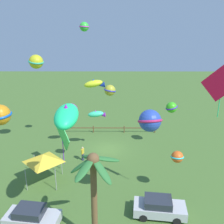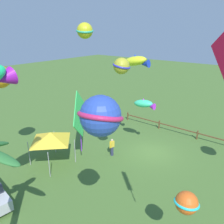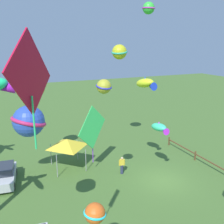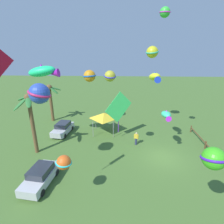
% 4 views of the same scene
% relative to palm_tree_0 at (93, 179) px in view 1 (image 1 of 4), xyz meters
% --- Properties ---
extents(ground_plane, '(120.00, 120.00, 0.00)m').
position_rel_palm_tree_0_xyz_m(ground_plane, '(-0.49, -13.66, -4.88)').
color(ground_plane, '#476B2D').
extents(palm_tree_0, '(3.29, 3.45, 6.61)m').
position_rel_palm_tree_0_xyz_m(palm_tree_0, '(0.00, 0.00, 0.00)').
color(palm_tree_0, brown).
rests_on(palm_tree_0, ground).
extents(rail_fence, '(12.91, 0.12, 0.95)m').
position_rel_palm_tree_0_xyz_m(rail_fence, '(-0.61, -18.84, -4.27)').
color(rail_fence, brown).
rests_on(rail_fence, ground).
extents(parked_car_0, '(4.09, 2.20, 1.51)m').
position_rel_palm_tree_0_xyz_m(parked_car_0, '(4.62, -1.48, -4.12)').
color(parked_car_0, '#BCBCC1').
rests_on(parked_car_0, ground).
extents(parked_car_1, '(4.08, 2.17, 1.51)m').
position_rel_palm_tree_0_xyz_m(parked_car_1, '(-4.69, -2.55, -4.12)').
color(parked_car_1, '#BCBCC1').
rests_on(parked_car_1, ground).
extents(spectator_0, '(0.30, 0.54, 1.59)m').
position_rel_palm_tree_0_xyz_m(spectator_0, '(2.08, -11.04, -4.06)').
color(spectator_0, '#2D3351').
rests_on(spectator_0, ground).
extents(festival_tent, '(2.86, 2.86, 2.85)m').
position_rel_palm_tree_0_xyz_m(festival_tent, '(5.10, -6.98, -2.41)').
color(festival_tent, '#9E9EA3').
rests_on(festival_tent, ground).
extents(kite_fish_0, '(2.32, 1.10, 1.06)m').
position_rel_palm_tree_0_xyz_m(kite_fish_0, '(0.72, -12.37, 3.31)').
color(kite_fish_0, yellow).
extents(kite_ball_1, '(2.03, 2.01, 1.55)m').
position_rel_palm_tree_0_xyz_m(kite_ball_1, '(-3.74, -3.00, 2.67)').
color(kite_ball_1, '#2B4AB4').
extents(kite_fish_2, '(2.09, 0.92, 0.93)m').
position_rel_palm_tree_0_xyz_m(kite_fish_2, '(0.66, -13.83, -0.50)').
color(kite_fish_2, '#3DE7A4').
extents(kite_diamond_3, '(2.23, 1.61, 3.77)m').
position_rel_palm_tree_0_xyz_m(kite_diamond_3, '(-8.22, -2.75, 5.39)').
color(kite_diamond_3, red).
extents(kite_ball_4, '(1.19, 1.20, 0.99)m').
position_rel_palm_tree_0_xyz_m(kite_ball_4, '(-6.52, -5.33, -1.37)').
color(kite_ball_4, orange).
extents(kite_ball_5, '(1.21, 1.21, 0.92)m').
position_rel_palm_tree_0_xyz_m(kite_ball_5, '(1.68, -12.97, 8.95)').
color(kite_ball_5, green).
extents(kite_diamond_6, '(2.01, 3.21, 5.19)m').
position_rel_palm_tree_0_xyz_m(kite_diamond_6, '(3.70, -8.92, -0.81)').
color(kite_diamond_6, '#3BD65F').
extents(kite_ball_7, '(1.39, 1.39, 0.97)m').
position_rel_palm_tree_0_xyz_m(kite_ball_7, '(-0.92, -8.15, 3.61)').
color(kite_ball_7, gold).
extents(kite_ball_8, '(2.49, 2.49, 1.61)m').
position_rel_palm_tree_0_xyz_m(kite_ball_8, '(7.46, -4.89, 2.43)').
color(kite_ball_8, orange).
extents(kite_ball_9, '(2.26, 2.26, 1.46)m').
position_rel_palm_tree_0_xyz_m(kite_ball_9, '(6.80, -12.99, 5.51)').
color(kite_ball_9, gold).
extents(kite_fish_10, '(1.44, 3.29, 1.49)m').
position_rel_palm_tree_0_xyz_m(kite_fish_10, '(1.60, -1.20, 3.68)').
color(kite_fish_10, '#1EEC84').
extents(kite_ball_11, '(1.39, 1.40, 1.26)m').
position_rel_palm_tree_0_xyz_m(kite_ball_11, '(-7.92, -14.19, 0.20)').
color(kite_ball_11, green).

